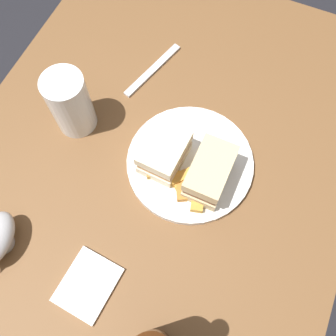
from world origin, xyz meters
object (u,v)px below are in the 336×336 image
object	(u,v)px
sandwich_half_right	(210,173)
fork	(153,70)
pint_glass	(71,106)
plate	(190,163)
sandwich_half_left	(164,153)
napkin	(88,285)

from	to	relation	value
sandwich_half_right	fork	xyz separation A→B (m)	(-0.21, -0.22, -0.05)
pint_glass	fork	bearing A→B (deg)	153.45
plate	fork	size ratio (longest dim) A/B	1.44
sandwich_half_left	napkin	bearing A→B (deg)	-5.92
plate	napkin	distance (m)	0.31
sandwich_half_left	fork	xyz separation A→B (m)	(-0.20, -0.12, -0.04)
plate	pint_glass	size ratio (longest dim) A/B	1.80
pint_glass	fork	size ratio (longest dim) A/B	0.80
plate	sandwich_half_left	xyz separation A→B (m)	(0.02, -0.05, 0.04)
plate	pint_glass	distance (m)	0.27
sandwich_half_right	plate	bearing A→B (deg)	-115.44
sandwich_half_right	pint_glass	xyz separation A→B (m)	(-0.02, -0.31, 0.01)
pint_glass	fork	world-z (taller)	pint_glass
plate	pint_glass	xyz separation A→B (m)	(0.00, -0.26, 0.05)
fork	pint_glass	bearing A→B (deg)	169.94
napkin	fork	xyz separation A→B (m)	(-0.48, -0.09, -0.00)
sandwich_half_left	napkin	world-z (taller)	sandwich_half_left
napkin	sandwich_half_right	bearing A→B (deg)	155.29
sandwich_half_left	napkin	size ratio (longest dim) A/B	0.96
plate	sandwich_half_left	distance (m)	0.07
sandwich_half_right	pint_glass	bearing A→B (deg)	-93.53
plate	fork	distance (m)	0.25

